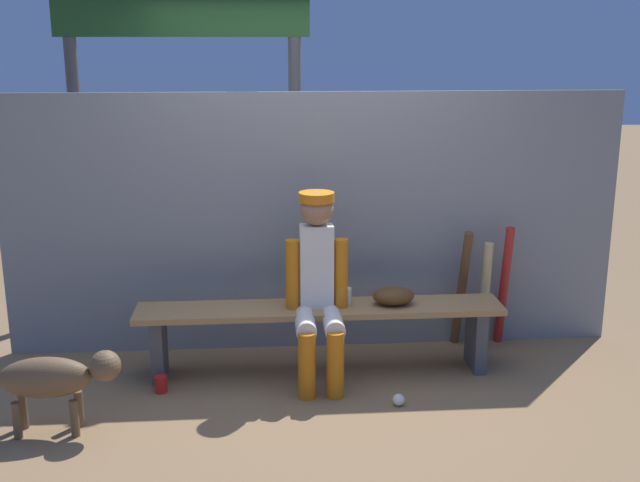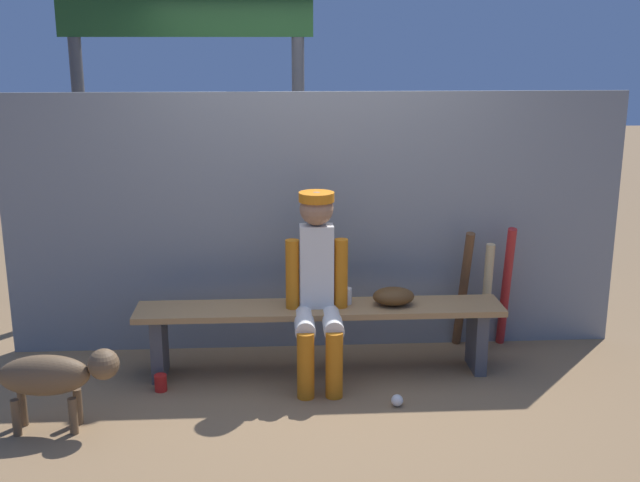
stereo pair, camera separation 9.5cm
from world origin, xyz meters
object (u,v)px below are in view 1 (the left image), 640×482
player_seated (318,282)px  baseball (399,400)px  dog (55,378)px  cup_on_bench (346,296)px  bat_aluminum_red (504,286)px  scoreboard (190,21)px  bat_wood_dark (462,289)px  cup_on_ground (161,384)px  bat_wood_natural (485,296)px  dugout_bench (320,321)px  baseball_glove (393,296)px

player_seated → baseball: player_seated is taller
baseball → dog: bearing=-175.0°
cup_on_bench → bat_aluminum_red: bearing=15.1°
baseball → dog: 2.04m
scoreboard → cup_on_bench: bearing=-52.0°
bat_aluminum_red → bat_wood_dark: bearing=179.2°
cup_on_ground → scoreboard: 2.82m
player_seated → baseball: 0.90m
bat_wood_dark → baseball: 1.16m
bat_wood_natural → baseball: size_ratio=10.90×
bat_wood_dark → baseball: bearing=-124.2°
player_seated → cup_on_bench: player_seated is taller
dugout_bench → dog: bearing=-155.7°
bat_wood_dark → bat_aluminum_red: size_ratio=0.97×
bat_wood_natural → baseball: bearing=-132.2°
bat_wood_dark → bat_aluminum_red: (0.31, -0.00, 0.01)m
dog → baseball: bearing=5.0°
player_seated → dog: (-1.54, -0.60, -0.34)m
player_seated → scoreboard: bearing=119.9°
cup_on_bench → bat_wood_dark: bearing=20.3°
bat_aluminum_red → cup_on_bench: size_ratio=8.47×
scoreboard → dog: size_ratio=3.96×
baseball_glove → dog: 2.19m
bat_wood_natural → baseball: 1.20m
bat_aluminum_red → baseball: bat_aluminum_red is taller
bat_wood_dark → cup_on_bench: bat_wood_dark is taller
bat_wood_natural → bat_aluminum_red: 0.17m
baseball → baseball_glove: bearing=85.1°
baseball → dog: (-2.01, -0.18, 0.30)m
cup_on_ground → cup_on_bench: 1.34m
player_seated → dugout_bench: bearing=78.2°
baseball_glove → cup_on_ground: 1.63m
bat_wood_natural → dog: size_ratio=0.96×
dugout_bench → dog: 1.72m
dugout_bench → cup_on_ground: (-1.04, -0.23, -0.31)m
dugout_bench → cup_on_bench: size_ratio=22.26×
baseball_glove → bat_aluminum_red: bearing=22.5°
baseball → cup_on_bench: bearing=115.3°
bat_aluminum_red → cup_on_ground: 2.52m
dugout_bench → baseball_glove: 0.52m
bat_aluminum_red → baseball: bearing=-135.8°
player_seated → cup_on_ground: size_ratio=11.38×
dugout_bench → baseball_glove: (0.49, 0.00, 0.17)m
dugout_bench → bat_aluminum_red: bearing=14.9°
bat_wood_dark → cup_on_ground: bat_wood_dark is taller
baseball_glove → cup_on_bench: baseball_glove is taller
baseball_glove → baseball: (-0.05, -0.53, -0.50)m
bat_wood_dark → baseball_glove: bearing=-146.9°
player_seated → baseball_glove: bearing=11.9°
cup_on_bench → dog: cup_on_bench is taller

